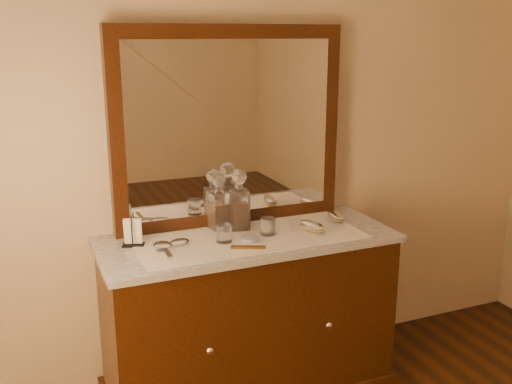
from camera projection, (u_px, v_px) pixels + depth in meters
The scene contains 18 objects.
dresser_cabinet at pixel (248, 318), 2.95m from camera, with size 1.40×0.55×0.82m, color black.
dresser_plinth at pixel (249, 382), 3.05m from camera, with size 1.46×0.59×0.08m, color black.
knob_left at pixel (210, 350), 2.58m from camera, with size 0.04×0.04×0.04m, color silver.
knob_right at pixel (328, 325), 2.80m from camera, with size 0.04×0.04×0.04m, color silver.
marble_top at pixel (248, 239), 2.84m from camera, with size 1.44×0.59×0.03m, color white.
mirror_frame at pixel (229, 127), 2.92m from camera, with size 1.20×0.08×1.00m, color black.
mirror_glass at pixel (232, 128), 2.89m from camera, with size 1.06×0.01×0.86m, color white.
lace_runner at pixel (250, 237), 2.82m from camera, with size 1.10×0.45×0.00m, color silver.
pin_dish at pixel (250, 239), 2.77m from camera, with size 0.09×0.09×0.02m, color white.
comb at pixel (248, 247), 2.67m from camera, with size 0.16×0.03×0.01m, color brown.
napkin_rack at pixel (133, 233), 2.70m from camera, with size 0.12×0.09×0.15m.
decanter_left at pixel (219, 207), 2.92m from camera, with size 0.10×0.10×0.29m.
decanter_right at pixel (239, 206), 2.91m from camera, with size 0.11×0.11×0.31m.
brush_near at pixel (312, 226), 2.91m from camera, with size 0.12×0.18×0.05m.
brush_far at pixel (336, 217), 3.07m from camera, with size 0.08×0.15×0.04m.
hand_mirror_outer at pixel (163, 246), 2.67m from camera, with size 0.09×0.22×0.02m.
hand_mirror_inner at pixel (177, 243), 2.71m from camera, with size 0.20×0.16×0.02m.
tumblers at pixel (246, 230), 2.79m from camera, with size 0.31×0.09×0.08m.
Camera 1 is at (-1.00, -0.53, 1.81)m, focal length 40.92 mm.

